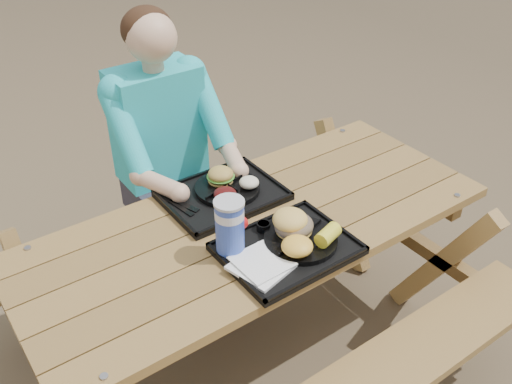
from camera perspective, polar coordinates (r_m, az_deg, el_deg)
ground at (r=2.66m, az=0.00°, el=-15.85°), size 60.00×60.00×0.00m
picnic_table at (r=2.39m, az=0.00°, el=-10.07°), size 1.80×1.49×0.75m
tray_near at (r=2.00m, az=3.13°, el=-5.75°), size 0.45×0.35×0.02m
tray_far at (r=2.26m, az=-3.36°, el=-0.38°), size 0.45×0.35×0.02m
plate_near at (r=2.01m, az=4.47°, el=-4.80°), size 0.26×0.26×0.02m
plate_far at (r=2.27m, az=-2.87°, el=0.40°), size 0.26×0.26×0.02m
napkin_stack at (r=1.90m, az=0.55°, el=-7.32°), size 0.21×0.21×0.02m
soda_cup at (r=1.92m, az=-2.64°, el=-3.61°), size 0.10×0.10×0.20m
condiment_bbq at (r=2.06m, az=0.75°, el=-3.47°), size 0.05×0.05×0.03m
condiment_mustard at (r=2.09m, az=2.47°, el=-2.82°), size 0.05×0.05×0.03m
sandwich at (r=1.99m, az=3.85°, el=-2.42°), size 0.13×0.13×0.14m
mac_cheese at (r=1.93m, az=4.14°, el=-5.42°), size 0.11×0.11×0.05m
corn_cob at (r=1.98m, az=7.21°, el=-4.28°), size 0.12×0.12×0.06m
cutlery_far at (r=2.20m, az=-7.20°, el=-1.30°), size 0.07×0.14×0.01m
burger at (r=2.27m, az=-3.57°, el=2.08°), size 0.10×0.10×0.09m
baked_beans at (r=2.19m, az=-3.12°, el=-0.16°), size 0.09×0.09×0.04m
potato_salad at (r=2.25m, az=-0.70°, el=0.96°), size 0.08×0.08×0.04m
diner at (r=2.69m, az=-9.16°, el=2.24°), size 0.48×0.84×1.28m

